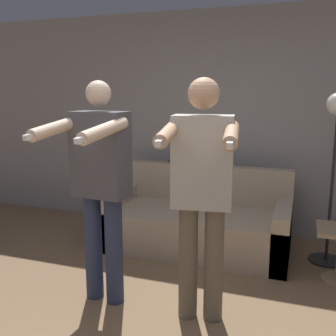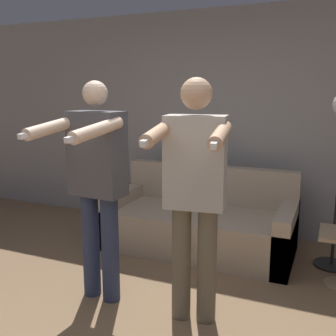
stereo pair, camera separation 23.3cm
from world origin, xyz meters
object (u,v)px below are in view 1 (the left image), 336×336
person_left (100,179)px  person_right (202,186)px  couch (196,223)px  cat (193,158)px  floor_lamp (336,140)px

person_left → person_right: person_right is taller
couch → cat: bearing=112.2°
couch → person_right: (0.39, -1.31, 0.75)m
person_right → floor_lamp: size_ratio=1.06×
person_left → person_right: 0.81m
person_right → cat: size_ratio=3.48×
couch → person_right: bearing=-73.5°
person_left → person_right: (0.81, 0.00, 0.01)m
person_right → floor_lamp: person_right is taller
person_right → cat: person_right is taller
floor_lamp → couch: bearing=-176.5°
cat → floor_lamp: (1.47, -0.26, 0.29)m
person_right → cat: 1.74m
person_left → cat: (0.28, 1.65, -0.08)m
couch → cat: cat is taller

